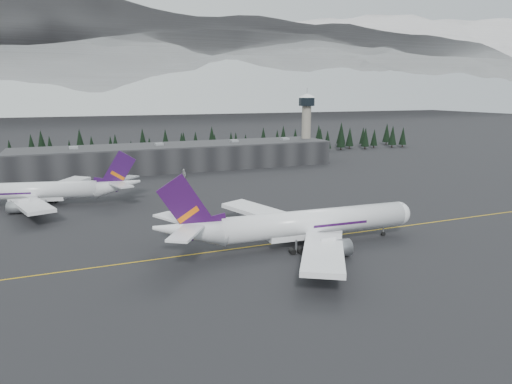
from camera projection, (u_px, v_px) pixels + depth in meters
name	position (u px, v px, depth m)	size (l,w,h in m)	color
ground	(284.00, 240.00, 122.20)	(1400.00, 1400.00, 0.00)	black
taxiline	(287.00, 242.00, 120.39)	(400.00, 0.40, 0.02)	gold
terminal	(179.00, 157.00, 233.97)	(160.00, 30.00, 12.60)	black
control_tower	(306.00, 119.00, 260.57)	(10.00, 10.00, 37.70)	gray
treeline	(165.00, 146.00, 267.20)	(360.00, 20.00, 15.00)	black
mountain_ridge	(93.00, 110.00, 1027.19)	(4400.00, 900.00, 420.00)	white
jet_main	(294.00, 225.00, 115.41)	(70.26, 64.75, 20.65)	white
jet_parked	(45.00, 191.00, 157.28)	(63.50, 57.96, 18.95)	silver
gse_vehicle_a	(110.00, 181.00, 200.18)	(2.15, 4.67, 1.30)	silver
gse_vehicle_b	(184.00, 176.00, 209.60)	(1.68, 4.19, 1.43)	#BCBBBE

